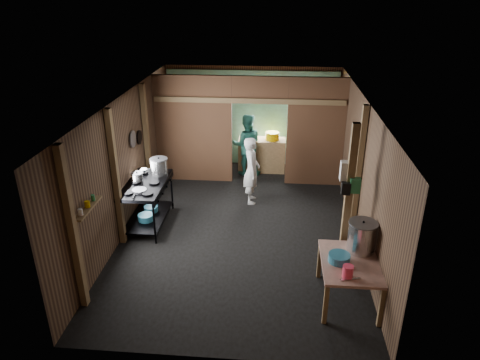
# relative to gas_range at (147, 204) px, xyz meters

# --- Properties ---
(floor) EXTENTS (4.50, 7.00, 0.00)m
(floor) POSITION_rel_gas_range_xyz_m (1.88, 0.10, -0.46)
(floor) COLOR black
(floor) RESTS_ON ground
(ceiling) EXTENTS (4.50, 7.00, 0.00)m
(ceiling) POSITION_rel_gas_range_xyz_m (1.88, 0.10, 2.14)
(ceiling) COLOR #2A2724
(ceiling) RESTS_ON ground
(wall_back) EXTENTS (4.50, 0.00, 2.60)m
(wall_back) POSITION_rel_gas_range_xyz_m (1.88, 3.60, 0.84)
(wall_back) COLOR brown
(wall_back) RESTS_ON ground
(wall_front) EXTENTS (4.50, 0.00, 2.60)m
(wall_front) POSITION_rel_gas_range_xyz_m (1.88, -3.40, 0.84)
(wall_front) COLOR brown
(wall_front) RESTS_ON ground
(wall_left) EXTENTS (0.00, 7.00, 2.60)m
(wall_left) POSITION_rel_gas_range_xyz_m (-0.37, 0.10, 0.84)
(wall_left) COLOR brown
(wall_left) RESTS_ON ground
(wall_right) EXTENTS (0.00, 7.00, 2.60)m
(wall_right) POSITION_rel_gas_range_xyz_m (4.13, 0.10, 0.84)
(wall_right) COLOR brown
(wall_right) RESTS_ON ground
(partition_left) EXTENTS (1.85, 0.10, 2.60)m
(partition_left) POSITION_rel_gas_range_xyz_m (0.55, 2.30, 0.84)
(partition_left) COLOR brown
(partition_left) RESTS_ON floor
(partition_right) EXTENTS (1.35, 0.10, 2.60)m
(partition_right) POSITION_rel_gas_range_xyz_m (3.46, 2.30, 0.84)
(partition_right) COLOR brown
(partition_right) RESTS_ON floor
(partition_header) EXTENTS (1.30, 0.10, 0.60)m
(partition_header) POSITION_rel_gas_range_xyz_m (2.13, 2.30, 1.84)
(partition_header) COLOR brown
(partition_header) RESTS_ON wall_back
(turquoise_panel) EXTENTS (4.40, 0.06, 2.50)m
(turquoise_panel) POSITION_rel_gas_range_xyz_m (1.88, 3.54, 0.79)
(turquoise_panel) COLOR #75C4B8
(turquoise_panel) RESTS_ON wall_back
(back_counter) EXTENTS (1.20, 0.50, 0.85)m
(back_counter) POSITION_rel_gas_range_xyz_m (2.18, 3.05, -0.03)
(back_counter) COLOR olive
(back_counter) RESTS_ON floor
(wall_clock) EXTENTS (0.20, 0.03, 0.20)m
(wall_clock) POSITION_rel_gas_range_xyz_m (2.13, 3.50, 1.44)
(wall_clock) COLOR silver
(wall_clock) RESTS_ON wall_back
(post_left_a) EXTENTS (0.10, 0.12, 2.60)m
(post_left_a) POSITION_rel_gas_range_xyz_m (-0.30, -2.50, 0.84)
(post_left_a) COLOR olive
(post_left_a) RESTS_ON floor
(post_left_b) EXTENTS (0.10, 0.12, 2.60)m
(post_left_b) POSITION_rel_gas_range_xyz_m (-0.30, -0.70, 0.84)
(post_left_b) COLOR olive
(post_left_b) RESTS_ON floor
(post_left_c) EXTENTS (0.10, 0.12, 2.60)m
(post_left_c) POSITION_rel_gas_range_xyz_m (-0.30, 1.30, 0.84)
(post_left_c) COLOR olive
(post_left_c) RESTS_ON floor
(post_right) EXTENTS (0.10, 0.12, 2.60)m
(post_right) POSITION_rel_gas_range_xyz_m (4.06, -0.10, 0.84)
(post_right) COLOR olive
(post_right) RESTS_ON floor
(post_free) EXTENTS (0.12, 0.12, 2.60)m
(post_free) POSITION_rel_gas_range_xyz_m (3.73, -1.20, 0.84)
(post_free) COLOR olive
(post_free) RESTS_ON floor
(cross_beam) EXTENTS (4.40, 0.12, 0.12)m
(cross_beam) POSITION_rel_gas_range_xyz_m (1.88, 2.25, 1.59)
(cross_beam) COLOR olive
(cross_beam) RESTS_ON wall_left
(pan_lid_big) EXTENTS (0.03, 0.34, 0.34)m
(pan_lid_big) POSITION_rel_gas_range_xyz_m (-0.33, 0.50, 1.19)
(pan_lid_big) COLOR slate
(pan_lid_big) RESTS_ON wall_left
(pan_lid_small) EXTENTS (0.03, 0.30, 0.30)m
(pan_lid_small) POSITION_rel_gas_range_xyz_m (-0.33, 0.90, 1.09)
(pan_lid_small) COLOR black
(pan_lid_small) RESTS_ON wall_left
(wall_shelf) EXTENTS (0.14, 0.80, 0.03)m
(wall_shelf) POSITION_rel_gas_range_xyz_m (-0.27, -2.00, 0.94)
(wall_shelf) COLOR olive
(wall_shelf) RESTS_ON wall_left
(jar_white) EXTENTS (0.07, 0.07, 0.10)m
(jar_white) POSITION_rel_gas_range_xyz_m (-0.27, -2.25, 1.01)
(jar_white) COLOR silver
(jar_white) RESTS_ON wall_shelf
(jar_yellow) EXTENTS (0.08, 0.08, 0.10)m
(jar_yellow) POSITION_rel_gas_range_xyz_m (-0.27, -2.00, 1.01)
(jar_yellow) COLOR #C19400
(jar_yellow) RESTS_ON wall_shelf
(jar_green) EXTENTS (0.06, 0.06, 0.10)m
(jar_green) POSITION_rel_gas_range_xyz_m (-0.27, -1.78, 1.01)
(jar_green) COLOR #287C47
(jar_green) RESTS_ON wall_shelf
(bag_white) EXTENTS (0.22, 0.15, 0.32)m
(bag_white) POSITION_rel_gas_range_xyz_m (3.68, -1.12, 1.32)
(bag_white) COLOR silver
(bag_white) RESTS_ON post_free
(bag_green) EXTENTS (0.16, 0.12, 0.24)m
(bag_green) POSITION_rel_gas_range_xyz_m (3.80, -1.26, 1.14)
(bag_green) COLOR #287C47
(bag_green) RESTS_ON post_free
(bag_black) EXTENTS (0.14, 0.10, 0.20)m
(bag_black) POSITION_rel_gas_range_xyz_m (3.66, -1.28, 1.09)
(bag_black) COLOR black
(bag_black) RESTS_ON post_free
(gas_range) EXTENTS (0.80, 1.55, 0.92)m
(gas_range) POSITION_rel_gas_range_xyz_m (0.00, 0.00, 0.00)
(gas_range) COLOR black
(gas_range) RESTS_ON floor
(prep_table) EXTENTS (0.86, 1.19, 0.70)m
(prep_table) POSITION_rel_gas_range_xyz_m (3.71, -2.05, -0.11)
(prep_table) COLOR tan
(prep_table) RESTS_ON floor
(stove_pot_large) EXTENTS (0.41, 0.41, 0.36)m
(stove_pot_large) POSITION_rel_gas_range_xyz_m (0.17, 0.47, 0.62)
(stove_pot_large) COLOR #BBBBBC
(stove_pot_large) RESTS_ON gas_range
(stove_pot_med) EXTENTS (0.25, 0.25, 0.21)m
(stove_pot_med) POSITION_rel_gas_range_xyz_m (-0.17, 0.06, 0.54)
(stove_pot_med) COLOR #BBBBBC
(stove_pot_med) RESTS_ON gas_range
(stove_saucepan) EXTENTS (0.20, 0.20, 0.10)m
(stove_saucepan) POSITION_rel_gas_range_xyz_m (-0.17, 0.46, 0.51)
(stove_saucepan) COLOR #BBBBBC
(stove_saucepan) RESTS_ON gas_range
(frying_pan) EXTENTS (0.33, 0.52, 0.07)m
(frying_pan) POSITION_rel_gas_range_xyz_m (0.00, -0.38, 0.48)
(frying_pan) COLOR slate
(frying_pan) RESTS_ON gas_range
(blue_tub_front) EXTENTS (0.31, 0.31, 0.13)m
(blue_tub_front) POSITION_rel_gas_range_xyz_m (0.00, -0.17, -0.22)
(blue_tub_front) COLOR teal
(blue_tub_front) RESTS_ON gas_range
(blue_tub_back) EXTENTS (0.28, 0.28, 0.11)m
(blue_tub_back) POSITION_rel_gas_range_xyz_m (0.00, 0.21, -0.22)
(blue_tub_back) COLOR teal
(blue_tub_back) RESTS_ON gas_range
(stock_pot) EXTENTS (0.50, 0.50, 0.52)m
(stock_pot) POSITION_rel_gas_range_xyz_m (3.90, -1.73, 0.48)
(stock_pot) COLOR #BBBBBC
(stock_pot) RESTS_ON prep_table
(wash_basin) EXTENTS (0.34, 0.34, 0.12)m
(wash_basin) POSITION_rel_gas_range_xyz_m (3.54, -2.06, 0.30)
(wash_basin) COLOR teal
(wash_basin) RESTS_ON prep_table
(pink_bucket) EXTENTS (0.16, 0.16, 0.18)m
(pink_bucket) POSITION_rel_gas_range_xyz_m (3.61, -2.43, 0.33)
(pink_bucket) COLOR #F73959
(pink_bucket) RESTS_ON prep_table
(knife) EXTENTS (0.30, 0.11, 0.01)m
(knife) POSITION_rel_gas_range_xyz_m (3.65, -2.49, 0.25)
(knife) COLOR #BBBBBC
(knife) RESTS_ON prep_table
(yellow_tub) EXTENTS (0.35, 0.35, 0.19)m
(yellow_tub) POSITION_rel_gas_range_xyz_m (2.44, 3.05, 0.49)
(yellow_tub) COLOR #C19400
(yellow_tub) RESTS_ON back_counter
(red_cup) EXTENTS (0.13, 0.13, 0.15)m
(red_cup) POSITION_rel_gas_range_xyz_m (1.92, 3.05, 0.46)
(red_cup) COLOR #C20230
(red_cup) RESTS_ON back_counter
(cook) EXTENTS (0.40, 0.58, 1.51)m
(cook) POSITION_rel_gas_range_xyz_m (2.02, 1.21, 0.29)
(cook) COLOR silver
(cook) RESTS_ON floor
(worker_back) EXTENTS (0.82, 0.68, 1.57)m
(worker_back) POSITION_rel_gas_range_xyz_m (1.80, 2.79, 0.33)
(worker_back) COLOR #286F63
(worker_back) RESTS_ON floor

